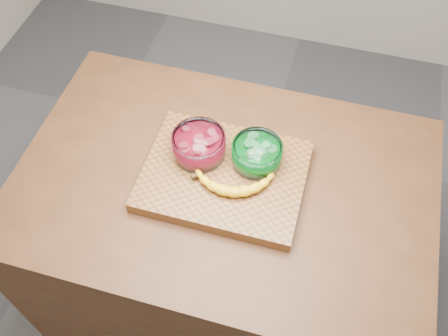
# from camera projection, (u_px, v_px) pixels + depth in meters

# --- Properties ---
(ground) EXTENTS (3.50, 3.50, 0.00)m
(ground) POSITION_uv_depth(u_px,v_px,m) (224.00, 296.00, 2.16)
(ground) COLOR #515155
(ground) RESTS_ON ground
(counter) EXTENTS (1.20, 0.80, 0.90)m
(counter) POSITION_uv_depth(u_px,v_px,m) (224.00, 250.00, 1.79)
(counter) COLOR #4B2A16
(counter) RESTS_ON ground
(cutting_board) EXTENTS (0.45, 0.35, 0.04)m
(cutting_board) POSITION_uv_depth(u_px,v_px,m) (224.00, 176.00, 1.41)
(cutting_board) COLOR brown
(cutting_board) RESTS_ON counter
(bowl_red) EXTENTS (0.15, 0.15, 0.07)m
(bowl_red) POSITION_uv_depth(u_px,v_px,m) (199.00, 145.00, 1.41)
(bowl_red) COLOR white
(bowl_red) RESTS_ON cutting_board
(bowl_green) EXTENTS (0.14, 0.14, 0.07)m
(bowl_green) POSITION_uv_depth(u_px,v_px,m) (257.00, 154.00, 1.39)
(bowl_green) COLOR white
(bowl_green) RESTS_ON cutting_board
(banana) EXTENTS (0.25, 0.13, 0.04)m
(banana) POSITION_uv_depth(u_px,v_px,m) (233.00, 180.00, 1.36)
(banana) COLOR yellow
(banana) RESTS_ON cutting_board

